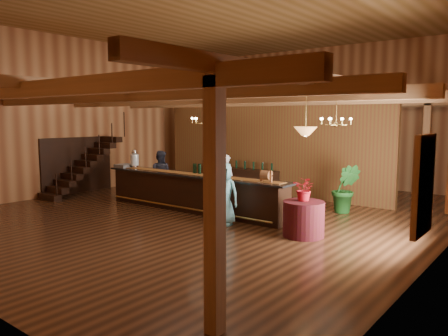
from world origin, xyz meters
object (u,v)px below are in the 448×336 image
Objects in this scene: raffle_drum at (266,175)px; floor_plant at (345,189)px; bartender at (226,182)px; staff_second at (160,175)px; backbar_shelf at (241,180)px; chandelier_left at (205,120)px; tasting_bar at (192,192)px; beverage_dispenser at (135,159)px; round_table at (304,219)px; pendant_lamp at (305,131)px; guest at (224,194)px; chandelier_right at (336,121)px.

floor_plant is (1.07, 2.48, -0.55)m from raffle_drum.
staff_second is (-2.75, -0.01, -0.01)m from bartender.
chandelier_left is at bearing -73.48° from backbar_shelf.
bartender is at bearing -59.99° from backbar_shelf.
tasting_bar is at bearing 44.21° from bartender.
beverage_dispenser is at bearing 37.98° from staff_second.
round_table is (1.32, -0.46, -0.84)m from raffle_drum.
pendant_lamp is at bearing -85.20° from floor_plant.
round_table is 3.49m from bartender.
guest is (1.14, -1.53, -0.02)m from bartender.
raffle_drum is (5.10, -0.04, -0.11)m from beverage_dispenser.
chandelier_left and pendant_lamp have the same top height.
bartender is (0.63, 0.76, 0.27)m from tasting_bar.
bartender is 1.03× the size of guest.
tasting_bar reaches higher than backbar_shelf.
beverage_dispenser is 3.31m from bartender.
tasting_bar is 2.64m from raffle_drum.
chandelier_right is at bearing 38.16° from raffle_drum.
guest is 3.72m from floor_plant.
bartender is at bearing 157.84° from raffle_drum.
pendant_lamp is at bearing -4.45° from beverage_dispenser.
tasting_bar is 8.06× the size of chandelier_left.
bartender reaches higher than backbar_shelf.
tasting_bar is 4.00× the size of staff_second.
chandelier_left is at bearing -154.20° from floor_plant.
staff_second is (-4.67, 0.77, -0.44)m from raffle_drum.
bartender is 1.90m from guest.
backbar_shelf is at bearing 139.73° from pendant_lamp.
round_table is at bearing -4.45° from beverage_dispenser.
chandelier_right is 6.30m from staff_second.
guest is at bearing -37.76° from chandelier_left.
chandelier_right reaches higher than tasting_bar.
round_table is 1.17× the size of chandelier_left.
backbar_shelf is 2.18× the size of floor_plant.
floor_plant is (-0.25, 2.94, 0.29)m from round_table.
pendant_lamp reaches higher than backbar_shelf.
floor_plant is (5.74, 1.71, -0.11)m from staff_second.
staff_second is (-1.32, -2.73, 0.38)m from backbar_shelf.
backbar_shelf is at bearing 103.58° from guest.
raffle_drum reaches higher than tasting_bar.
round_table is at bearing -38.14° from backbar_shelf.
chandelier_right is 3.75m from bartender.
staff_second is at bearing 170.69° from raffle_drum.
staff_second is (-6.03, -0.30, -1.81)m from chandelier_right.
chandelier_left is 4.12m from pendant_lamp.
chandelier_left reaches higher than tasting_bar.
staff_second reaches higher than raffle_drum.
tasting_bar is 3.94× the size of bartender.
beverage_dispenser is 0.43× the size of floor_plant.
floor_plant is (3.70, 1.79, -1.92)m from chandelier_left.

